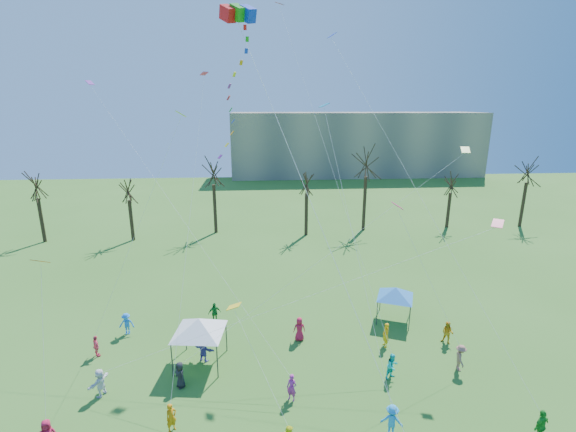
{
  "coord_description": "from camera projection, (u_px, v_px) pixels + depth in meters",
  "views": [
    {
      "loc": [
        -1.69,
        -15.87,
        16.84
      ],
      "look_at": [
        -0.19,
        5.0,
        11.0
      ],
      "focal_mm": 25.0,
      "sensor_mm": 36.0,
      "label": 1
    }
  ],
  "objects": [
    {
      "name": "big_box_kite",
      "position": [
        239.0,
        96.0,
        23.06
      ],
      "size": [
        4.95,
        6.88,
        23.89
      ],
      "color": "red",
      "rests_on": "ground"
    },
    {
      "name": "canopy_tent_white",
      "position": [
        199.0,
        325.0,
        26.31
      ],
      "size": [
        4.44,
        4.44,
        3.35
      ],
      "color": "#3F3F44",
      "rests_on": "ground"
    },
    {
      "name": "bare_tree_row",
      "position": [
        311.0,
        181.0,
        52.85
      ],
      "size": [
        69.7,
        7.79,
        11.73
      ],
      "color": "black",
      "rests_on": "ground"
    },
    {
      "name": "festival_crowd",
      "position": [
        276.0,
        367.0,
        25.27
      ],
      "size": [
        26.66,
        13.79,
        1.86
      ],
      "color": "#B2163A",
      "rests_on": "ground"
    },
    {
      "name": "small_kites_aloft",
      "position": [
        286.0,
        158.0,
        26.65
      ],
      "size": [
        29.33,
        19.92,
        33.91
      ],
      "color": "#DB400B",
      "rests_on": "ground"
    },
    {
      "name": "canopy_tent_blue",
      "position": [
        396.0,
        292.0,
        31.88
      ],
      "size": [
        3.5,
        3.5,
        2.84
      ],
      "color": "#3F3F44",
      "rests_on": "ground"
    },
    {
      "name": "distant_building",
      "position": [
        356.0,
        144.0,
        98.17
      ],
      "size": [
        60.0,
        14.0,
        15.0
      ],
      "primitive_type": "cube",
      "color": "gray",
      "rests_on": "ground"
    }
  ]
}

